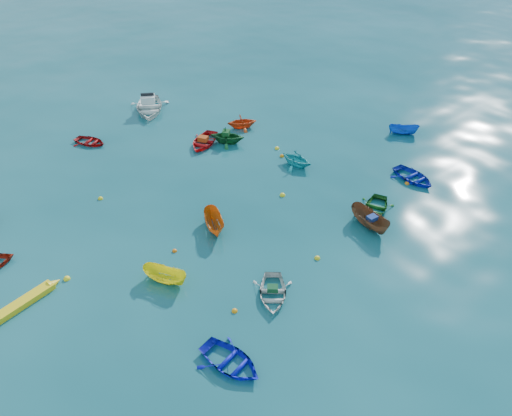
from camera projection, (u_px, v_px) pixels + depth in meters
ground at (311, 252)px, 29.12m from camera, size 160.00×160.00×0.00m
dinghy_blue_sw at (231, 365)px, 22.78m from camera, size 2.89×3.59×0.66m
dinghy_white_near at (272, 296)px, 26.28m from camera, size 3.62×3.70×0.63m
sampan_brown_mid at (369, 226)px, 31.08m from camera, size 1.59×3.27×1.21m
dinghy_blue_se at (413, 180)px, 35.44m from camera, size 2.63×3.45×0.67m
sampan_yellow_mid at (166, 281)px, 27.16m from camera, size 2.13×2.84×1.03m
dinghy_green_e at (375, 210)px, 32.45m from camera, size 3.65×3.26×0.62m
dinghy_cyan_se at (296, 165)px, 37.03m from camera, size 2.61×2.88×1.32m
sampan_orange_n at (215, 229)px, 30.91m from camera, size 2.21×3.06×1.11m
dinghy_green_n at (228, 143)px, 39.87m from camera, size 3.49×3.53×1.41m
dinghy_red_ne at (204, 144)px, 39.68m from camera, size 4.23×3.89×0.72m
sampan_blue_far at (403, 134)px, 41.10m from camera, size 2.31×2.44×0.95m
dinghy_red_far at (90, 143)px, 39.77m from camera, size 2.95×3.28×0.56m
dinghy_orange_far at (242, 128)px, 42.01m from camera, size 3.15×3.01×1.29m
kayak_yellow at (24, 305)px, 25.77m from camera, size 4.17×1.50×0.42m
motorboat_white at (150, 111)px, 44.64m from camera, size 5.54×5.98×1.61m
tarp_green_a at (273, 288)px, 26.09m from camera, size 0.71×0.70×0.28m
tarp_blue_a at (372, 218)px, 30.53m from camera, size 0.65×0.53×0.29m
tarp_green_b at (226, 133)px, 39.36m from camera, size 0.91×0.89×0.35m
tarp_orange_b at (203, 139)px, 39.29m from camera, size 0.87×0.93×0.36m
buoy_or_a at (235, 311)px, 25.40m from camera, size 0.31×0.31×0.31m
buoy_ye_a at (317, 258)px, 28.66m from camera, size 0.34×0.34×0.34m
buoy_or_b at (407, 184)px, 35.01m from camera, size 0.33×0.33×0.33m
buoy_ye_b at (67, 279)px, 27.29m from camera, size 0.37×0.37×0.37m
buoy_or_c at (175, 251)px, 29.17m from camera, size 0.30×0.30×0.30m
buoy_ye_c at (282, 196)px, 33.83m from camera, size 0.39×0.39×0.39m
buoy_or_d at (282, 157)px, 38.09m from camera, size 0.36×0.36×0.36m
buoy_ye_d at (101, 199)px, 33.51m from camera, size 0.34×0.34×0.34m
buoy_or_e at (237, 139)px, 40.36m from camera, size 0.35×0.35×0.35m
buoy_ye_e at (277, 149)px, 39.07m from camera, size 0.37×0.37×0.37m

